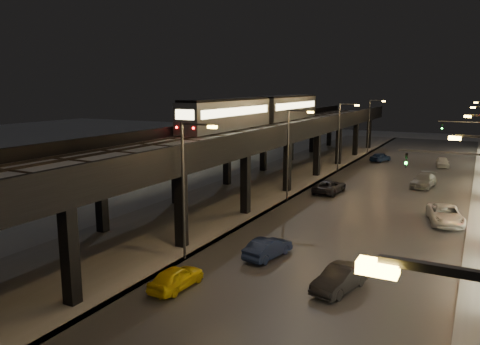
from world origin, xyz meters
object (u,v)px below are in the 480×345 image
at_px(car_taxi, 176,278).
at_px(car_near_white, 268,249).
at_px(car_far_white, 380,157).
at_px(car_onc_white, 424,181).
at_px(car_mid_silver, 329,187).
at_px(car_onc_red, 442,163).
at_px(car_onc_silver, 340,279).
at_px(car_onc_dark, 445,215).
at_px(subway_train, 262,110).

relative_size(car_taxi, car_near_white, 0.93).
distance_m(car_far_white, car_onc_white, 18.02).
relative_size(car_mid_silver, car_onc_white, 1.01).
distance_m(car_taxi, car_onc_red, 51.01).
xyz_separation_m(car_mid_silver, car_far_white, (0.67, 23.94, -0.03)).
xyz_separation_m(car_near_white, car_onc_silver, (5.58, -2.77, 0.02)).
distance_m(car_taxi, car_far_white, 51.04).
height_order(car_far_white, car_onc_white, car_onc_white).
relative_size(car_near_white, car_onc_dark, 0.75).
height_order(subway_train, car_far_white, subway_train).
height_order(car_taxi, car_near_white, car_near_white).
xyz_separation_m(car_taxi, car_onc_white, (9.16, 34.81, 0.09)).
bearing_deg(car_onc_red, car_near_white, -107.76).
distance_m(subway_train, car_onc_silver, 34.85).
distance_m(car_near_white, car_far_white, 44.32).
relative_size(car_taxi, car_onc_silver, 0.91).
xyz_separation_m(subway_train, car_far_white, (11.25, 18.28, -7.58)).
height_order(car_near_white, car_onc_white, car_onc_white).
distance_m(car_near_white, car_onc_dark, 16.94).
bearing_deg(car_onc_white, car_near_white, -95.87).
distance_m(car_far_white, car_onc_silver, 47.57).
xyz_separation_m(subway_train, car_onc_red, (19.91, 17.28, -7.56)).
distance_m(car_onc_dark, car_onc_red, 29.56).
height_order(car_near_white, car_onc_red, car_onc_red).
height_order(car_taxi, car_far_white, car_far_white).
bearing_deg(car_onc_dark, car_onc_red, 81.81).
relative_size(subway_train, car_near_white, 8.46).
xyz_separation_m(car_near_white, car_onc_dark, (9.78, 13.84, 0.08)).
bearing_deg(subway_train, car_far_white, 58.40).
distance_m(car_mid_silver, car_onc_red, 24.76).
bearing_deg(car_far_white, subway_train, 78.22).
xyz_separation_m(subway_train, car_near_white, (12.54, -26.02, -7.59)).
relative_size(subway_train, car_onc_red, 8.41).
bearing_deg(car_taxi, car_onc_dark, -118.36).
bearing_deg(car_far_white, car_taxi, 108.36).
distance_m(car_taxi, car_onc_white, 35.99).
height_order(car_mid_silver, car_far_white, car_mid_silver).
height_order(car_onc_dark, car_onc_red, car_onc_dark).
xyz_separation_m(car_onc_silver, car_onc_dark, (4.20, 16.60, 0.06)).
bearing_deg(car_onc_dark, subway_train, 138.51).
relative_size(car_near_white, car_onc_white, 0.80).
relative_size(car_onc_silver, car_onc_dark, 0.78).
xyz_separation_m(car_onc_white, car_onc_red, (0.81, 15.22, -0.04)).
distance_m(subway_train, car_far_white, 22.76).
relative_size(car_far_white, car_onc_white, 0.79).
relative_size(car_onc_dark, car_onc_red, 1.32).
bearing_deg(car_onc_dark, car_near_white, -138.13).
xyz_separation_m(car_onc_silver, car_onc_white, (0.98, 30.85, 0.05)).
relative_size(car_far_white, car_onc_dark, 0.74).
bearing_deg(car_taxi, car_mid_silver, -88.66).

